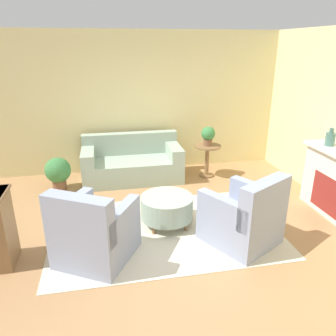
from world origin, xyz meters
TOP-DOWN VIEW (x-y plane):
  - ground_plane at (0.00, 0.00)m, footprint 16.00×16.00m
  - wall_back at (0.00, 2.66)m, footprint 9.20×0.12m
  - rug at (0.00, 0.00)m, footprint 3.19×2.08m
  - couch at (-0.28, 2.06)m, footprint 1.90×0.92m
  - armchair_left at (-0.98, -0.50)m, footprint 1.14×1.15m
  - armchair_right at (0.98, -0.50)m, footprint 1.14×1.15m
  - ottoman_table at (0.06, 0.16)m, footprint 0.77×0.77m
  - side_table at (1.22, 1.91)m, footprint 0.53×0.53m
  - vase_mantel_near at (2.67, 0.29)m, footprint 0.14×0.14m
  - potted_plant_on_side_table at (1.22, 1.91)m, footprint 0.27×0.27m
  - potted_plant_floor at (-1.65, 1.78)m, footprint 0.46×0.46m

SIDE VIEW (x-z plane):
  - ground_plane at x=0.00m, z-range 0.00..0.00m
  - rug at x=0.00m, z-range 0.00..0.01m
  - ottoman_table at x=0.06m, z-range 0.07..0.51m
  - couch at x=-0.28m, z-range -0.12..0.75m
  - potted_plant_floor at x=-1.65m, z-range 0.05..0.66m
  - armchair_left at x=-0.98m, z-range -0.12..0.86m
  - armchair_right at x=0.98m, z-range -0.12..0.86m
  - side_table at x=1.22m, z-range 0.12..0.77m
  - potted_plant_on_side_table at x=1.22m, z-range 0.67..1.05m
  - vase_mantel_near at x=2.67m, z-range 1.01..1.29m
  - wall_back at x=0.00m, z-range 0.00..2.80m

